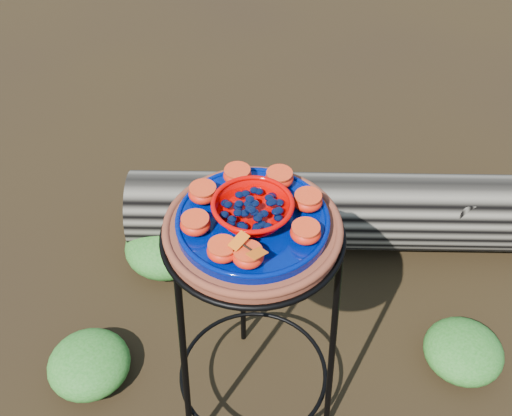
{
  "coord_description": "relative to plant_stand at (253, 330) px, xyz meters",
  "views": [
    {
      "loc": [
        -0.13,
        -0.94,
        1.71
      ],
      "look_at": [
        0.01,
        0.0,
        0.78
      ],
      "focal_mm": 45.0,
      "sensor_mm": 36.0,
      "label": 1
    }
  ],
  "objects": [
    {
      "name": "foliage_right",
      "position": [
        0.64,
        0.04,
        -0.29
      ],
      "size": [
        0.24,
        0.24,
        0.12
      ],
      "primitive_type": "ellipsoid",
      "color": "#175813",
      "rests_on": "ground"
    },
    {
      "name": "orange_half_0",
      "position": [
        -0.03,
        -0.12,
        0.42
      ],
      "size": [
        0.06,
        0.06,
        0.03
      ],
      "primitive_type": "ellipsoid",
      "color": "red",
      "rests_on": "cobalt_plate"
    },
    {
      "name": "cobalt_plate",
      "position": [
        0.0,
        0.0,
        0.39
      ],
      "size": [
        0.33,
        0.33,
        0.02
      ],
      "primitive_type": "cylinder",
      "color": "#00073D",
      "rests_on": "terracotta_saucer"
    },
    {
      "name": "butterfly",
      "position": [
        -0.03,
        -0.12,
        0.44
      ],
      "size": [
        0.1,
        0.1,
        0.02
      ],
      "primitive_type": null,
      "rotation": [
        0.0,
        0.0,
        0.68
      ],
      "color": "#DC540C",
      "rests_on": "orange_half_0"
    },
    {
      "name": "glass_gems",
      "position": [
        0.0,
        0.0,
        0.46
      ],
      "size": [
        0.13,
        0.13,
        0.02
      ],
      "primitive_type": null,
      "color": "black",
      "rests_on": "red_bowl"
    },
    {
      "name": "orange_half_2",
      "position": [
        0.12,
        0.02,
        0.42
      ],
      "size": [
        0.06,
        0.06,
        0.03
      ],
      "primitive_type": "ellipsoid",
      "color": "red",
      "rests_on": "cobalt_plate"
    },
    {
      "name": "driftwood_log",
      "position": [
        0.38,
        0.6,
        -0.22
      ],
      "size": [
        1.48,
        0.61,
        0.27
      ],
      "primitive_type": null,
      "rotation": [
        0.0,
        0.0,
        -0.17
      ],
      "color": "black",
      "rests_on": "ground"
    },
    {
      "name": "orange_half_4",
      "position": [
        -0.02,
        0.12,
        0.42
      ],
      "size": [
        0.06,
        0.06,
        0.03
      ],
      "primitive_type": "ellipsoid",
      "color": "red",
      "rests_on": "cobalt_plate"
    },
    {
      "name": "red_bowl",
      "position": [
        0.0,
        0.0,
        0.42
      ],
      "size": [
        0.16,
        0.16,
        0.05
      ],
      "primitive_type": null,
      "color": "#C40200",
      "rests_on": "cobalt_plate"
    },
    {
      "name": "foliage_left",
      "position": [
        -0.47,
        0.16,
        -0.29
      ],
      "size": [
        0.24,
        0.24,
        0.12
      ],
      "primitive_type": "ellipsoid",
      "color": "#175813",
      "rests_on": "ground"
    },
    {
      "name": "orange_half_7",
      "position": [
        -0.07,
        -0.1,
        0.42
      ],
      "size": [
        0.06,
        0.06,
        0.03
      ],
      "primitive_type": "ellipsoid",
      "color": "red",
      "rests_on": "cobalt_plate"
    },
    {
      "name": "orange_half_5",
      "position": [
        -0.1,
        0.07,
        0.42
      ],
      "size": [
        0.06,
        0.06,
        0.03
      ],
      "primitive_type": "ellipsoid",
      "color": "red",
      "rests_on": "cobalt_plate"
    },
    {
      "name": "plant_stand",
      "position": [
        0.0,
        0.0,
        0.0
      ],
      "size": [
        0.44,
        0.44,
        0.7
      ],
      "primitive_type": null,
      "color": "black",
      "rests_on": "ground"
    },
    {
      "name": "foliage_back",
      "position": [
        -0.22,
        0.59,
        -0.28
      ],
      "size": [
        0.29,
        0.29,
        0.14
      ],
      "primitive_type": "ellipsoid",
      "color": "#175813",
      "rests_on": "ground"
    },
    {
      "name": "terracotta_saucer",
      "position": [
        0.0,
        0.0,
        0.37
      ],
      "size": [
        0.38,
        0.38,
        0.03
      ],
      "primitive_type": "cylinder",
      "color": "brown",
      "rests_on": "plant_stand"
    },
    {
      "name": "orange_half_3",
      "position": [
        0.07,
        0.1,
        0.42
      ],
      "size": [
        0.06,
        0.06,
        0.03
      ],
      "primitive_type": "ellipsoid",
      "color": "red",
      "rests_on": "cobalt_plate"
    },
    {
      "name": "orange_half_6",
      "position": [
        -0.12,
        -0.02,
        0.42
      ],
      "size": [
        0.06,
        0.06,
        0.03
      ],
      "primitive_type": "ellipsoid",
      "color": "red",
      "rests_on": "cobalt_plate"
    },
    {
      "name": "ground",
      "position": [
        0.0,
        0.0,
        -0.35
      ],
      "size": [
        60.0,
        60.0,
        0.0
      ],
      "primitive_type": "plane",
      "color": "black"
    },
    {
      "name": "orange_half_1",
      "position": [
        0.1,
        -0.07,
        0.42
      ],
      "size": [
        0.06,
        0.06,
        0.03
      ],
      "primitive_type": "ellipsoid",
      "color": "red",
      "rests_on": "cobalt_plate"
    }
  ]
}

